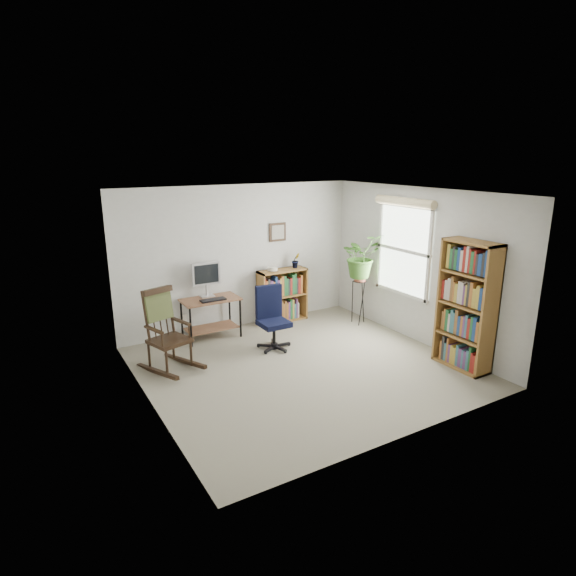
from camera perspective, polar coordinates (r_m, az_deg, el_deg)
floor at (r=6.82m, az=1.73°, el=-9.32°), size 4.20×4.00×0.00m
ceiling at (r=6.20m, az=1.92°, el=11.22°), size 4.20×4.00×0.00m
wall_back at (r=8.12m, az=-5.76°, el=3.65°), size 4.20×0.00×2.40m
wall_front at (r=4.92m, az=14.43°, el=-4.84°), size 4.20×0.00×2.40m
wall_left at (r=5.61m, az=-16.63°, el=-2.43°), size 0.00×4.00×2.40m
wall_right at (r=7.70m, az=15.15°, el=2.53°), size 0.00×4.00×2.40m
window at (r=7.84m, az=13.49°, el=4.37°), size 0.12×1.20×1.50m
desk at (r=7.83m, az=-9.09°, el=-3.55°), size 0.91×0.50×0.65m
monitor at (r=7.78m, az=-9.67°, el=0.97°), size 0.46×0.16×0.56m
keyboard at (r=7.62m, az=-8.87°, el=-1.40°), size 0.40×0.15×0.02m
office_chair at (r=7.24m, az=-1.68°, el=-3.62°), size 0.58×0.58×0.97m
rocking_chair at (r=6.73m, az=-13.95°, el=-4.84°), size 0.86×1.12×1.15m
low_bookshelf at (r=8.46m, az=-0.67°, el=-0.89°), size 0.88×0.29×0.93m
tall_bookshelf at (r=6.95m, az=20.41°, el=-1.99°), size 0.33×0.78×1.78m
plant_stand at (r=8.43m, az=8.42°, el=-1.26°), size 0.30×0.30×0.90m
spider_plant at (r=8.17m, az=8.73°, el=6.23°), size 1.69×1.88×1.46m
potted_plant_small at (r=8.48m, az=0.93°, el=2.78°), size 0.13×0.24×0.11m
framed_picture at (r=8.35m, az=-1.21°, el=6.63°), size 0.32×0.04×0.32m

